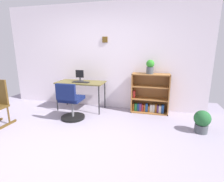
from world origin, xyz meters
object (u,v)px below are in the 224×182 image
Objects in this scene: keyboard at (81,82)px; potted_plant_floor at (202,121)px; bookshelf_low at (150,96)px; monitor at (80,76)px; potted_plant_on_shelf at (150,66)px; desk at (81,84)px; office_chair at (71,104)px.

potted_plant_floor is at bearing -11.69° from keyboard.
keyboard is 1.70m from bookshelf_low.
potted_plant_on_shelf is at bearing 3.86° from monitor.
desk reaches higher than potted_plant_floor.
desk is 3.66× the size of potted_plant_on_shelf.
monitor is 0.68× the size of keyboard.
monitor is 0.88m from office_chair.
keyboard is 0.97× the size of potted_plant_floor.
desk is 1.71m from bookshelf_low.
monitor is 0.34× the size of office_chair.
potted_plant_on_shelf is (1.70, 0.11, 0.28)m from monitor.
keyboard is 2.73m from potted_plant_floor.
potted_plant_floor is (1.01, -0.80, -0.89)m from potted_plant_on_shelf.
monitor is at bearing 127.61° from desk.
bookshelf_low is (1.68, 0.23, -0.25)m from desk.
potted_plant_on_shelf is at bearing -111.45° from bookshelf_low.
office_chair is (0.10, -0.73, -0.49)m from monitor.
office_chair is at bearing -152.27° from potted_plant_on_shelf.
potted_plant_on_shelf is 0.76× the size of potted_plant_floor.
keyboard is 0.49× the size of office_chair.
keyboard is (0.04, -0.08, 0.06)m from desk.
bookshelf_low is 1.32m from potted_plant_floor.
bookshelf_low is at bearing 68.55° from potted_plant_on_shelf.
potted_plant_floor is at bearing 0.99° from office_chair.
potted_plant_on_shelf is (1.60, 0.84, 0.76)m from office_chair.
office_chair is 2.59× the size of potted_plant_on_shelf.
office_chair is at bearing -179.01° from potted_plant_floor.
keyboard is at bearing -169.30° from bookshelf_low.
desk is at bearing 94.72° from office_chair.
potted_plant_on_shelf reaches higher than potted_plant_floor.
potted_plant_floor is at bearing -40.83° from bookshelf_low.
potted_plant_floor is (2.71, -0.68, -0.61)m from monitor.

